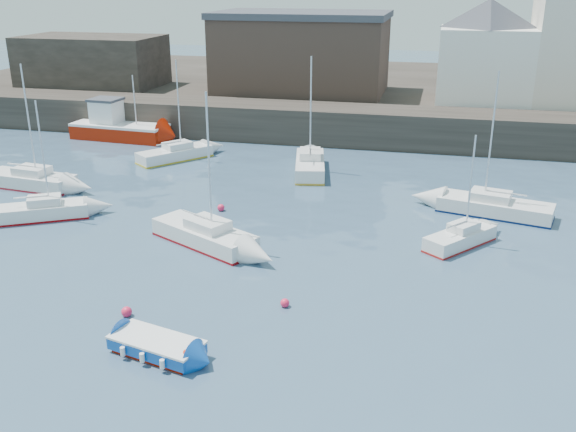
% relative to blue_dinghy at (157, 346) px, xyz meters
% --- Properties ---
extents(water, '(220.00, 220.00, 0.00)m').
position_rel_blue_dinghy_xyz_m(water, '(2.30, -0.07, -0.39)').
color(water, '#2D4760').
rests_on(water, ground).
extents(quay_wall, '(90.00, 5.00, 3.00)m').
position_rel_blue_dinghy_xyz_m(quay_wall, '(2.30, 34.93, 1.11)').
color(quay_wall, '#28231E').
rests_on(quay_wall, ground).
extents(land_strip, '(90.00, 32.00, 2.80)m').
position_rel_blue_dinghy_xyz_m(land_strip, '(2.30, 52.93, 1.01)').
color(land_strip, '#28231E').
rests_on(land_strip, ground).
extents(bldg_east_d, '(11.14, 11.14, 8.95)m').
position_rel_blue_dinghy_xyz_m(bldg_east_d, '(13.30, 41.43, 6.98)').
color(bldg_east_d, white).
rests_on(bldg_east_d, land_strip).
extents(warehouse, '(16.40, 10.40, 7.60)m').
position_rel_blue_dinghy_xyz_m(warehouse, '(-3.70, 42.93, 6.23)').
color(warehouse, '#3D2D26').
rests_on(warehouse, land_strip).
extents(bldg_west, '(14.00, 8.00, 5.00)m').
position_rel_blue_dinghy_xyz_m(bldg_west, '(-25.70, 41.93, 4.91)').
color(bldg_west, '#353028').
rests_on(bldg_west, land_strip).
extents(blue_dinghy, '(3.93, 2.39, 0.70)m').
position_rel_blue_dinghy_xyz_m(blue_dinghy, '(0.00, 0.00, 0.00)').
color(blue_dinghy, '#981602').
rests_on(blue_dinghy, ground).
extents(fishing_boat, '(8.73, 3.79, 5.65)m').
position_rel_blue_dinghy_xyz_m(fishing_boat, '(-17.83, 31.45, 0.70)').
color(fishing_boat, '#981602').
rests_on(fishing_boat, ground).
extents(sailboat_a, '(5.55, 4.19, 7.03)m').
position_rel_blue_dinghy_xyz_m(sailboat_a, '(-12.78, 12.00, 0.11)').
color(sailboat_a, silver).
rests_on(sailboat_a, ground).
extents(sailboat_b, '(6.65, 4.81, 8.27)m').
position_rel_blue_dinghy_xyz_m(sailboat_b, '(-1.98, 10.59, 0.15)').
color(sailboat_b, silver).
rests_on(sailboat_b, ground).
extents(sailboat_c, '(3.96, 4.48, 5.99)m').
position_rel_blue_dinghy_xyz_m(sailboat_c, '(11.38, 13.57, 0.07)').
color(sailboat_c, silver).
rests_on(sailboat_c, ground).
extents(sailboat_d, '(7.02, 3.66, 8.55)m').
position_rel_blue_dinghy_xyz_m(sailboat_d, '(13.43, 18.93, 0.13)').
color(sailboat_d, silver).
rests_on(sailboat_d, ground).
extents(sailboat_e, '(6.67, 2.77, 8.34)m').
position_rel_blue_dinghy_xyz_m(sailboat_e, '(-17.01, 17.14, 0.16)').
color(sailboat_e, silver).
rests_on(sailboat_e, ground).
extents(sailboat_f, '(3.27, 6.66, 8.31)m').
position_rel_blue_dinghy_xyz_m(sailboat_f, '(0.82, 25.09, 0.20)').
color(sailboat_f, silver).
rests_on(sailboat_f, ground).
extents(sailboat_h, '(5.15, 5.89, 7.67)m').
position_rel_blue_dinghy_xyz_m(sailboat_h, '(-10.16, 26.01, 0.11)').
color(sailboat_h, silver).
rests_on(sailboat_h, ground).
extents(buoy_near, '(0.45, 0.45, 0.45)m').
position_rel_blue_dinghy_xyz_m(buoy_near, '(-2.49, 2.44, -0.39)').
color(buoy_near, '#FA234C').
rests_on(buoy_near, ground).
extents(buoy_mid, '(0.40, 0.40, 0.40)m').
position_rel_blue_dinghy_xyz_m(buoy_mid, '(3.85, 4.80, -0.39)').
color(buoy_mid, '#FA234C').
rests_on(buoy_mid, ground).
extents(buoy_far, '(0.44, 0.44, 0.44)m').
position_rel_blue_dinghy_xyz_m(buoy_far, '(-2.86, 15.77, -0.39)').
color(buoy_far, '#FA234C').
rests_on(buoy_far, ground).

